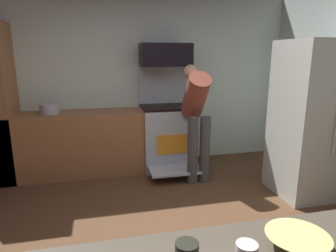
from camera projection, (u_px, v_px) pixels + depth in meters
ground_plane at (162, 249)px, 2.63m from camera, size 5.20×4.80×0.02m
wall_back at (130, 81)px, 4.54m from camera, size 5.20×0.12×2.60m
lower_cabinet_run at (72, 144)px, 4.20m from camera, size 2.40×0.60×0.90m
oven_range at (167, 134)px, 4.47m from camera, size 0.76×1.04×1.52m
microwave at (166, 55)px, 4.29m from camera, size 0.74×0.38×0.33m
refrigerator at (315, 120)px, 3.51m from camera, size 0.86×0.74×1.86m
person_cook at (196, 113)px, 3.94m from camera, size 0.31×0.65×1.56m
mixing_bowl_small at (297, 241)px, 1.21m from camera, size 0.26×0.26×0.06m
stock_pot at (49, 109)px, 4.02m from camera, size 0.25×0.25×0.14m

